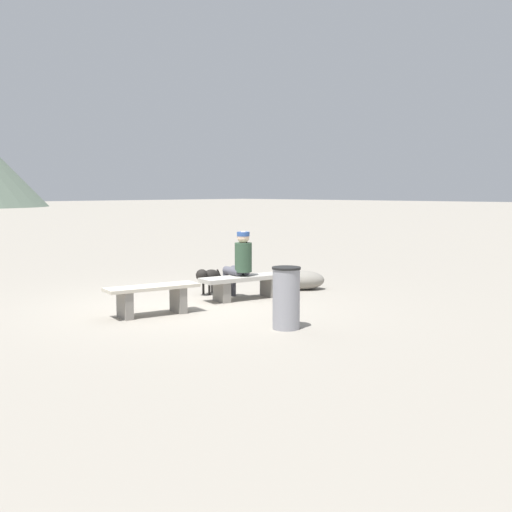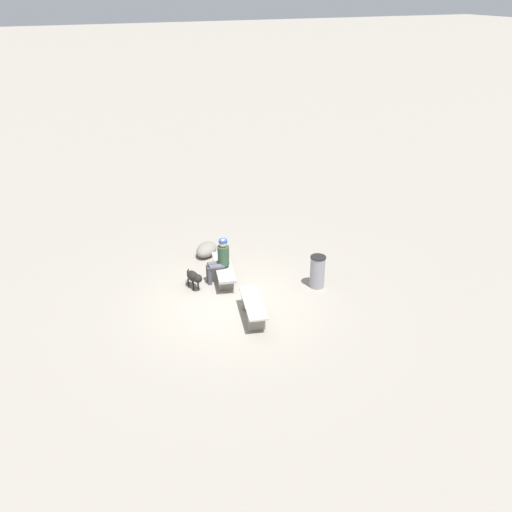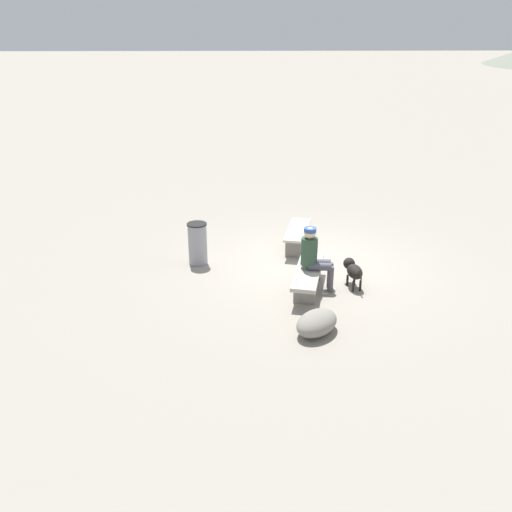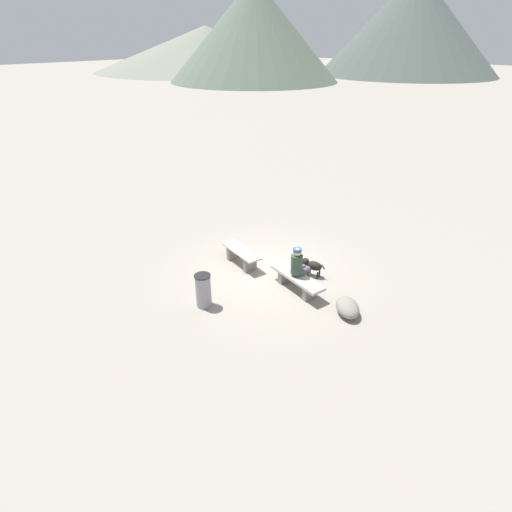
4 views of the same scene
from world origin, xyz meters
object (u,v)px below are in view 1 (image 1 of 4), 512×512
Objects in this scene: bench_right at (246,283)px; boulder at (303,280)px; seated_person at (240,260)px; dog at (208,276)px; trash_bin at (286,298)px; bench_left at (152,296)px.

boulder is at bearing 11.59° from bench_right.
dog is (-0.09, 0.78, -0.37)m from seated_person.
seated_person is 1.77× the size of dog.
dog is 0.79× the size of trash_bin.
seated_person is (-0.05, 0.11, 0.41)m from bench_right.
trash_bin is at bearing 56.60° from dog.
bench_left is 2.13m from dog.
trash_bin is (0.75, -2.17, 0.13)m from bench_left.
bench_right is 0.89m from dog.
bench_right is 1.59m from boulder.
boulder is (3.67, -0.06, -0.13)m from bench_left.
bench_left is at bearing -167.38° from bench_right.
bench_left is at bearing 12.00° from dog.
seated_person is at bearing 126.44° from bench_right.
seated_person reaches higher than trash_bin.
trash_bin reaches higher than bench_left.
seated_person is at bearing 15.55° from bench_left.
bench_left is 1.25× the size of seated_person.
trash_bin is (-1.29, -2.26, -0.26)m from seated_person.
bench_left is 0.87× the size of bench_right.
seated_person reaches higher than bench_right.
bench_right reaches higher than boulder.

